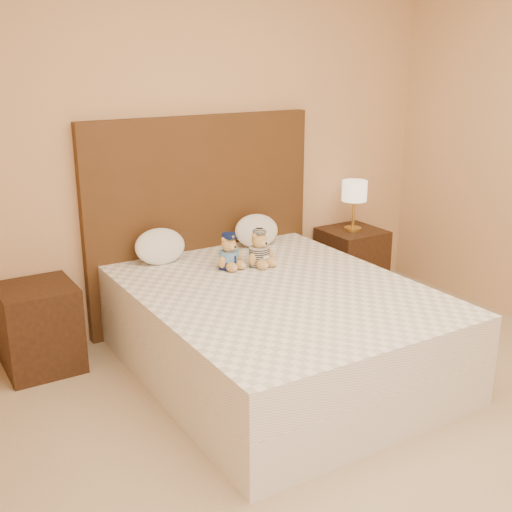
{
  "coord_description": "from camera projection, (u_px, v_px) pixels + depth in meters",
  "views": [
    {
      "loc": [
        -2.02,
        -1.84,
        1.92
      ],
      "look_at": [
        -0.0,
        1.45,
        0.69
      ],
      "focal_mm": 45.0,
      "sensor_mm": 36.0,
      "label": 1
    }
  ],
  "objects": [
    {
      "name": "teddy_prisoner",
      "position": [
        259.0,
        248.0,
        4.26
      ],
      "size": [
        0.25,
        0.24,
        0.24
      ],
      "primitive_type": null,
      "rotation": [
        0.0,
        0.0,
        0.19
      ],
      "color": "tan",
      "rests_on": "bed"
    },
    {
      "name": "headboard",
      "position": [
        201.0,
        221.0,
        4.65
      ],
      "size": [
        1.75,
        0.08,
        1.5
      ],
      "primitive_type": "cube",
      "color": "#4B2C16",
      "rests_on": "ground"
    },
    {
      "name": "pillow_left",
      "position": [
        160.0,
        245.0,
        4.32
      ],
      "size": [
        0.36,
        0.23,
        0.25
      ],
      "primitive_type": "ellipsoid",
      "color": "white",
      "rests_on": "bed"
    },
    {
      "name": "pillow_right",
      "position": [
        257.0,
        229.0,
        4.71
      ],
      "size": [
        0.36,
        0.23,
        0.25
      ],
      "primitive_type": "ellipsoid",
      "color": "white",
      "rests_on": "bed"
    },
    {
      "name": "lamp",
      "position": [
        354.0,
        193.0,
        5.07
      ],
      "size": [
        0.2,
        0.2,
        0.4
      ],
      "color": "gold",
      "rests_on": "nightstand_right"
    },
    {
      "name": "teddy_police",
      "position": [
        229.0,
        251.0,
        4.21
      ],
      "size": [
        0.24,
        0.24,
        0.24
      ],
      "primitive_type": null,
      "rotation": [
        0.0,
        0.0,
        0.22
      ],
      "color": "tan",
      "rests_on": "bed"
    },
    {
      "name": "nightstand_left",
      "position": [
        40.0,
        328.0,
        4.0
      ],
      "size": [
        0.45,
        0.45,
        0.55
      ],
      "primitive_type": "cube",
      "color": "#382011",
      "rests_on": "ground"
    },
    {
      "name": "bed",
      "position": [
        277.0,
        330.0,
        3.97
      ],
      "size": [
        1.6,
        2.0,
        0.55
      ],
      "color": "white",
      "rests_on": "ground"
    },
    {
      "name": "room_walls",
      "position": [
        371.0,
        77.0,
        2.91
      ],
      "size": [
        4.04,
        4.52,
        2.72
      ],
      "color": "tan",
      "rests_on": "ground"
    },
    {
      "name": "ground",
      "position": [
        414.0,
        470.0,
        3.08
      ],
      "size": [
        4.0,
        4.5,
        0.0
      ],
      "primitive_type": "cube",
      "color": "tan",
      "rests_on": "ground"
    },
    {
      "name": "nightstand_right",
      "position": [
        351.0,
        262.0,
        5.25
      ],
      "size": [
        0.45,
        0.45,
        0.55
      ],
      "primitive_type": "cube",
      "color": "#382011",
      "rests_on": "ground"
    }
  ]
}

